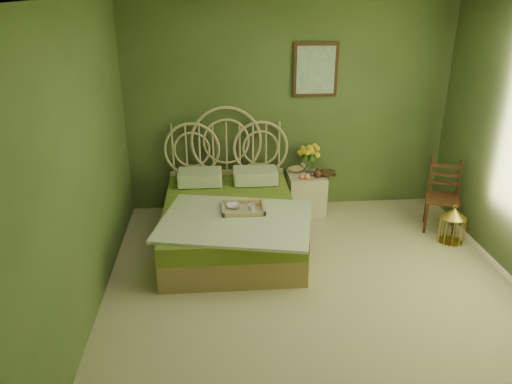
{
  "coord_description": "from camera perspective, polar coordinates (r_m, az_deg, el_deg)",
  "views": [
    {
      "loc": [
        -0.9,
        -3.77,
        2.68
      ],
      "look_at": [
        -0.51,
        1.0,
        0.7
      ],
      "focal_mm": 35.0,
      "sensor_mm": 36.0,
      "label": 1
    }
  ],
  "objects": [
    {
      "name": "floor",
      "position": [
        4.71,
        7.32,
        -12.38
      ],
      "size": [
        4.5,
        4.5,
        0.0
      ],
      "primitive_type": "plane",
      "color": "#C2AE8C",
      "rests_on": "ground"
    },
    {
      "name": "wall_back",
      "position": [
        6.24,
        3.74,
        9.67
      ],
      "size": [
        4.0,
        0.0,
        4.0
      ],
      "primitive_type": "plane",
      "rotation": [
        1.57,
        0.0,
        0.0
      ],
      "color": "#586B38",
      "rests_on": "floor"
    },
    {
      "name": "wall_left",
      "position": [
        4.16,
        -19.75,
        1.75
      ],
      "size": [
        0.0,
        4.5,
        4.5
      ],
      "primitive_type": "plane",
      "rotation": [
        1.57,
        0.0,
        1.57
      ],
      "color": "#586B38",
      "rests_on": "floor"
    },
    {
      "name": "wall_art",
      "position": [
        6.19,
        6.82,
        13.69
      ],
      "size": [
        0.54,
        0.04,
        0.64
      ],
      "color": "#3C2110",
      "rests_on": "wall_back"
    },
    {
      "name": "bed",
      "position": [
        5.56,
        -3.0,
        -2.96
      ],
      "size": [
        1.7,
        2.15,
        1.33
      ],
      "color": "#A78753",
      "rests_on": "floor"
    },
    {
      "name": "nightstand",
      "position": [
        6.32,
        5.8,
        0.67
      ],
      "size": [
        0.46,
        0.47,
        0.93
      ],
      "color": "beige",
      "rests_on": "floor"
    },
    {
      "name": "chair",
      "position": [
        6.22,
        20.35,
        0.14
      ],
      "size": [
        0.48,
        0.48,
        0.84
      ],
      "rotation": [
        0.0,
        0.0,
        -0.39
      ],
      "color": "#3C2110",
      "rests_on": "floor"
    },
    {
      "name": "birdcage",
      "position": [
        6.0,
        21.51,
        -3.6
      ],
      "size": [
        0.27,
        0.27,
        0.41
      ],
      "rotation": [
        0.0,
        0.0,
        -0.04
      ],
      "color": "gold",
      "rests_on": "floor"
    },
    {
      "name": "book_lower",
      "position": [
        6.3,
        7.41,
        2.14
      ],
      "size": [
        0.17,
        0.23,
        0.02
      ],
      "primitive_type": "imported",
      "rotation": [
        0.0,
        0.0,
        -0.0
      ],
      "color": "#381E0F",
      "rests_on": "nightstand"
    },
    {
      "name": "book_upper",
      "position": [
        6.29,
        7.42,
        2.31
      ],
      "size": [
        0.25,
        0.27,
        0.02
      ],
      "primitive_type": "imported",
      "rotation": [
        0.0,
        0.0,
        -0.55
      ],
      "color": "#472819",
      "rests_on": "nightstand"
    },
    {
      "name": "cereal_bowl",
      "position": [
        5.26,
        -2.58,
        -1.61
      ],
      "size": [
        0.17,
        0.17,
        0.04
      ],
      "primitive_type": "imported",
      "rotation": [
        0.0,
        0.0,
        0.14
      ],
      "color": "white",
      "rests_on": "bed"
    },
    {
      "name": "coffee_cup",
      "position": [
        5.16,
        -0.54,
        -1.83
      ],
      "size": [
        0.1,
        0.1,
        0.08
      ],
      "primitive_type": "imported",
      "rotation": [
        0.0,
        0.0,
        0.24
      ],
      "color": "white",
      "rests_on": "bed"
    }
  ]
}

